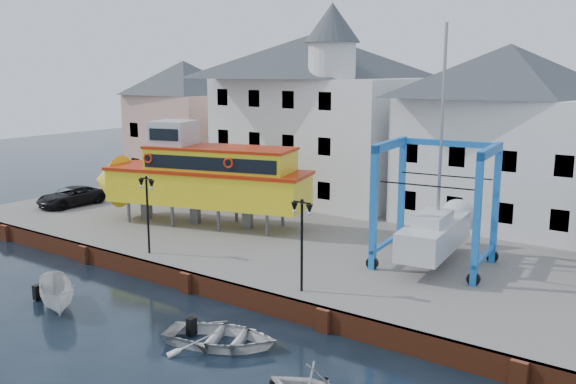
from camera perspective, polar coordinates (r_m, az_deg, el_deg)
The scene contains 13 objects.
ground at distance 32.15m, azimuth -8.95°, elevation -8.78°, with size 140.00×140.00×0.00m, color black.
hardstanding at distance 40.11m, azimuth 2.23°, elevation -3.85°, with size 44.00×22.00×1.00m, color slate.
quay_wall at distance 32.05m, azimuth -8.84°, elevation -7.89°, with size 44.00×0.47×1.00m.
building_pink at distance 55.90m, azimuth -9.15°, elevation 6.17°, with size 8.00×7.00×10.30m.
building_white_main at distance 47.73m, azimuth 2.41°, elevation 6.90°, with size 14.00×8.30×14.00m.
building_white_right at distance 42.30m, azimuth 18.74°, elevation 4.76°, with size 12.00×8.00×11.20m.
lamp_post_left at distance 34.66m, azimuth -12.43°, elevation -0.27°, with size 1.12×0.32×4.20m.
lamp_post_right at distance 28.08m, azimuth 1.24°, elevation -2.67°, with size 1.12×0.32×4.20m.
tour_boat at distance 40.77m, azimuth -8.29°, elevation 1.42°, with size 15.33×7.42×6.50m.
travel_lift at distance 33.44m, azimuth 13.26°, elevation -2.79°, with size 6.06×8.07×11.91m.
van at distance 48.53m, azimuth -18.75°, elevation -0.37°, with size 2.25×4.88×1.36m, color black.
motorboat_a at distance 31.63m, azimuth -19.74°, elevation -9.66°, with size 1.49×3.95×1.53m, color silver.
motorboat_b at distance 26.27m, azimuth -5.99°, elevation -13.40°, with size 3.30×4.63×0.96m, color silver.
Camera 1 is at (21.61, -21.15, 10.90)m, focal length 40.00 mm.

